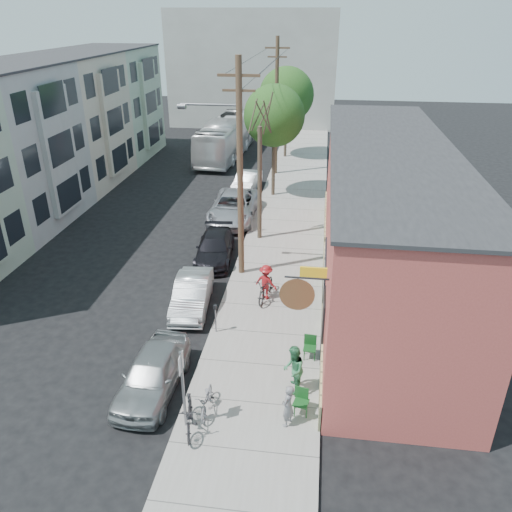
# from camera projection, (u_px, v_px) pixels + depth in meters

# --- Properties ---
(ground) EXTENTS (120.00, 120.00, 0.00)m
(ground) POSITION_uv_depth(u_px,v_px,m) (164.00, 327.00, 20.59)
(ground) COLOR black
(sidewalk) EXTENTS (4.50, 58.00, 0.15)m
(sidewalk) POSITION_uv_depth(u_px,v_px,m) (287.00, 228.00, 29.82)
(sidewalk) COLOR gray
(sidewalk) RESTS_ON ground
(cafe_building) EXTENTS (6.60, 20.20, 6.61)m
(cafe_building) POSITION_uv_depth(u_px,v_px,m) (384.00, 219.00, 22.49)
(cafe_building) COLOR #AE4640
(cafe_building) RESTS_ON ground
(apartment_row) EXTENTS (6.30, 32.00, 9.00)m
(apartment_row) POSITION_uv_depth(u_px,v_px,m) (46.00, 134.00, 32.45)
(apartment_row) COLOR #9EB196
(apartment_row) RESTS_ON ground
(end_cap_building) EXTENTS (18.00, 8.00, 12.00)m
(end_cap_building) POSITION_uv_depth(u_px,v_px,m) (254.00, 68.00, 55.49)
(end_cap_building) COLOR #9E9F9A
(end_cap_building) RESTS_ON ground
(sign_post) EXTENTS (0.07, 0.45, 2.80)m
(sign_post) POSITION_uv_depth(u_px,v_px,m) (183.00, 382.00, 14.81)
(sign_post) COLOR slate
(sign_post) RESTS_ON sidewalk
(parking_meter_near) EXTENTS (0.14, 0.14, 1.24)m
(parking_meter_near) POSITION_uv_depth(u_px,v_px,m) (215.00, 314.00, 19.70)
(parking_meter_near) COLOR slate
(parking_meter_near) RESTS_ON sidewalk
(parking_meter_far) EXTENTS (0.14, 0.14, 1.24)m
(parking_meter_far) POSITION_uv_depth(u_px,v_px,m) (252.00, 218.00, 28.75)
(parking_meter_far) COLOR slate
(parking_meter_far) RESTS_ON sidewalk
(utility_pole_near) EXTENTS (3.57, 0.28, 10.00)m
(utility_pole_near) POSITION_uv_depth(u_px,v_px,m) (239.00, 168.00, 22.32)
(utility_pole_near) COLOR #503A28
(utility_pole_near) RESTS_ON sidewalk
(utility_pole_far) EXTENTS (1.80, 0.28, 10.00)m
(utility_pole_far) POSITION_uv_depth(u_px,v_px,m) (276.00, 106.00, 37.31)
(utility_pole_far) COLOR #503A28
(utility_pole_far) RESTS_ON sidewalk
(tree_bare) EXTENTS (0.24, 0.24, 6.26)m
(tree_bare) POSITION_uv_depth(u_px,v_px,m) (260.00, 185.00, 27.00)
(tree_bare) COLOR #44392C
(tree_bare) RESTS_ON sidewalk
(tree_leafy_mid) EXTENTS (4.02, 4.02, 7.42)m
(tree_leafy_mid) POSITION_uv_depth(u_px,v_px,m) (274.00, 116.00, 32.61)
(tree_leafy_mid) COLOR #44392C
(tree_leafy_mid) RESTS_ON sidewalk
(tree_leafy_far) EXTENTS (4.60, 4.60, 7.53)m
(tree_leafy_far) POSITION_uv_depth(u_px,v_px,m) (287.00, 95.00, 41.85)
(tree_leafy_far) COLOR #44392C
(tree_leafy_far) RESTS_ON sidewalk
(patio_chair_a) EXTENTS (0.53, 0.53, 0.88)m
(patio_chair_a) POSITION_uv_depth(u_px,v_px,m) (310.00, 348.00, 18.37)
(patio_chair_a) COLOR #14491B
(patio_chair_a) RESTS_ON sidewalk
(patio_chair_b) EXTENTS (0.60, 0.60, 0.88)m
(patio_chair_b) POSITION_uv_depth(u_px,v_px,m) (301.00, 402.00, 15.82)
(patio_chair_b) COLOR #14491B
(patio_chair_b) RESTS_ON sidewalk
(patron_grey) EXTENTS (0.53, 0.63, 1.49)m
(patron_grey) POSITION_uv_depth(u_px,v_px,m) (288.00, 406.00, 15.26)
(patron_grey) COLOR slate
(patron_grey) RESTS_ON sidewalk
(patron_green) EXTENTS (0.70, 0.88, 1.77)m
(patron_green) POSITION_uv_depth(u_px,v_px,m) (293.00, 370.00, 16.56)
(patron_green) COLOR #30794C
(patron_green) RESTS_ON sidewalk
(cyclist) EXTENTS (1.21, 0.98, 1.63)m
(cyclist) POSITION_uv_depth(u_px,v_px,m) (266.00, 282.00, 22.06)
(cyclist) COLOR maroon
(cyclist) RESTS_ON sidewalk
(cyclist_bike) EXTENTS (1.04, 2.15, 1.08)m
(cyclist_bike) POSITION_uv_depth(u_px,v_px,m) (266.00, 287.00, 22.18)
(cyclist_bike) COLOR black
(cyclist_bike) RESTS_ON sidewalk
(parked_bike_a) EXTENTS (0.86, 1.87, 1.08)m
(parked_bike_a) POSITION_uv_depth(u_px,v_px,m) (189.00, 415.00, 15.17)
(parked_bike_a) COLOR black
(parked_bike_a) RESTS_ON sidewalk
(parked_bike_b) EXTENTS (0.61, 1.61, 0.84)m
(parked_bike_b) POSITION_uv_depth(u_px,v_px,m) (207.00, 400.00, 15.95)
(parked_bike_b) COLOR slate
(parked_bike_b) RESTS_ON sidewalk
(car_0) EXTENTS (1.88, 4.33, 1.46)m
(car_0) POSITION_uv_depth(u_px,v_px,m) (153.00, 373.00, 16.88)
(car_0) COLOR gray
(car_0) RESTS_ON ground
(car_1) EXTENTS (1.83, 4.25, 1.36)m
(car_1) POSITION_uv_depth(u_px,v_px,m) (192.00, 294.00, 21.69)
(car_1) COLOR #B7BDC0
(car_1) RESTS_ON ground
(car_2) EXTENTS (2.22, 4.62, 1.30)m
(car_2) POSITION_uv_depth(u_px,v_px,m) (215.00, 248.00, 25.96)
(car_2) COLOR black
(car_2) RESTS_ON ground
(car_3) EXTENTS (2.74, 5.87, 1.63)m
(car_3) POSITION_uv_depth(u_px,v_px,m) (234.00, 207.00, 30.92)
(car_3) COLOR #A5A6AD
(car_3) RESTS_ON ground
(car_4) EXTENTS (1.82, 4.24, 1.36)m
(car_4) POSITION_uv_depth(u_px,v_px,m) (247.00, 182.00, 35.85)
(car_4) COLOR #AEB1B6
(car_4) RESTS_ON ground
(bus) EXTENTS (3.50, 12.07, 3.32)m
(bus) POSITION_uv_depth(u_px,v_px,m) (226.00, 138.00, 44.00)
(bus) COLOR white
(bus) RESTS_ON ground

